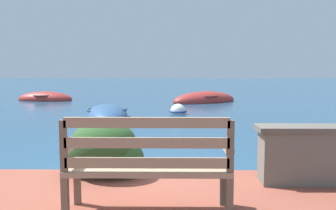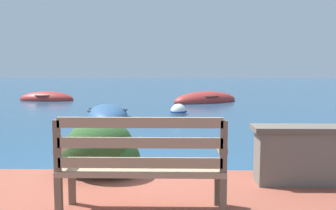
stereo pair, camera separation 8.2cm
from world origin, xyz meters
TOP-DOWN VIEW (x-y plane):
  - ground_plane at (0.00, 0.00)m, footprint 80.00×80.00m
  - park_bench at (0.49, -1.48)m, footprint 1.50×0.48m
  - hedge_clump_left at (-0.15, -0.23)m, footprint 1.05×0.75m
  - hedge_clump_centre at (2.38, -0.27)m, footprint 0.87×0.62m
  - rowboat_nearest at (-1.28, 6.48)m, footprint 1.75×2.97m
  - rowboat_mid at (2.07, 11.08)m, footprint 3.20×2.51m
  - rowboat_far at (-5.00, 11.83)m, footprint 2.56×1.33m
  - mooring_buoy at (0.89, 7.19)m, footprint 0.56×0.56m

SIDE VIEW (x-z plane):
  - ground_plane at x=0.00m, z-range 0.00..0.00m
  - rowboat_nearest at x=-1.28m, z-range -0.27..0.39m
  - rowboat_far at x=-5.00m, z-range -0.29..0.41m
  - rowboat_mid at x=2.07m, z-range -0.34..0.48m
  - mooring_buoy at x=0.89m, z-range -0.16..0.34m
  - hedge_clump_centre at x=2.38m, z-range 0.18..0.77m
  - hedge_clump_left at x=-0.15m, z-range 0.17..0.88m
  - park_bench at x=0.49m, z-range 0.24..1.17m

